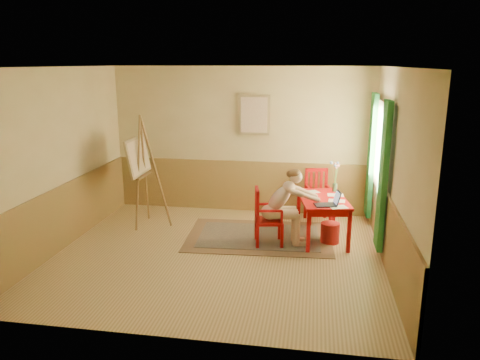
% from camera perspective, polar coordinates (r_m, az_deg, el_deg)
% --- Properties ---
extents(room, '(5.04, 4.54, 2.84)m').
position_cam_1_polar(room, '(6.75, -2.85, 1.82)').
color(room, tan).
rests_on(room, ground).
extents(wainscot, '(5.00, 4.50, 1.00)m').
position_cam_1_polar(wainscot, '(7.74, -1.54, -3.43)').
color(wainscot, olive).
rests_on(wainscot, room).
extents(window, '(0.12, 2.01, 2.20)m').
position_cam_1_polar(window, '(7.76, 16.71, 2.47)').
color(window, white).
rests_on(window, room).
extents(wall_portrait, '(0.60, 0.05, 0.76)m').
position_cam_1_polar(wall_portrait, '(8.77, 1.76, 8.05)').
color(wall_portrait, '#A0895E').
rests_on(wall_portrait, room).
extents(rug, '(2.49, 1.74, 0.02)m').
position_cam_1_polar(rug, '(7.85, 2.36, -6.98)').
color(rug, '#8C7251').
rests_on(rug, room).
extents(table, '(0.92, 1.31, 0.72)m').
position_cam_1_polar(table, '(7.66, 10.20, -2.83)').
color(table, '#C10909').
rests_on(table, room).
extents(chair_left, '(0.50, 0.48, 0.94)m').
position_cam_1_polar(chair_left, '(7.38, 3.23, -4.59)').
color(chair_left, '#C10909').
rests_on(chair_left, room).
extents(chair_back, '(0.52, 0.53, 0.96)m').
position_cam_1_polar(chair_back, '(8.61, 9.57, -1.91)').
color(chair_back, '#C10909').
rests_on(chair_back, room).
extents(figure, '(0.96, 0.50, 1.26)m').
position_cam_1_polar(figure, '(7.33, 5.53, -2.92)').
color(figure, beige).
rests_on(figure, room).
extents(laptop, '(0.42, 0.31, 0.23)m').
position_cam_1_polar(laptop, '(7.24, 10.95, -2.75)').
color(laptop, '#1E2338').
rests_on(laptop, table).
extents(papers, '(0.74, 1.07, 0.00)m').
position_cam_1_polar(papers, '(7.61, 11.07, -2.26)').
color(papers, white).
rests_on(papers, table).
extents(vase, '(0.18, 0.27, 0.52)m').
position_cam_1_polar(vase, '(8.01, 11.67, 0.29)').
color(vase, '#3F724C').
rests_on(vase, table).
extents(wastebasket, '(0.32, 0.32, 0.33)m').
position_cam_1_polar(wastebasket, '(7.71, 11.07, -6.42)').
color(wastebasket, red).
rests_on(wastebasket, room).
extents(easel, '(0.66, 0.88, 1.99)m').
position_cam_1_polar(easel, '(8.30, -12.24, 2.34)').
color(easel, olive).
rests_on(easel, room).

